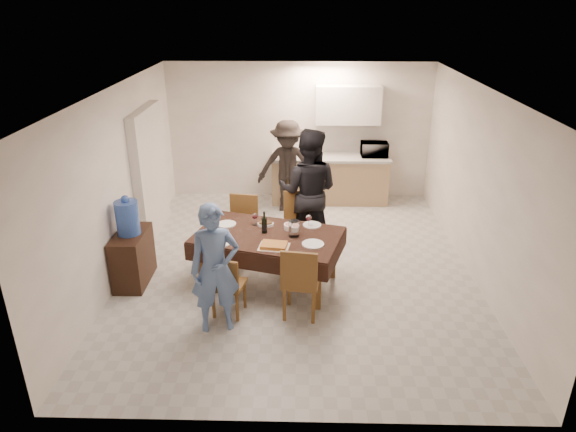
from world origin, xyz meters
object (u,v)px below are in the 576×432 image
water_jug (127,218)px  microwave (374,149)px  console (133,258)px  wine_bottle (264,222)px  dining_table (268,236)px  savoury_tart (274,245)px  person_kitchen (288,166)px  water_pitcher (294,229)px  person_far (308,192)px  person_near (215,269)px

water_jug → microwave: bearing=40.3°
console → wine_bottle: (1.83, 0.06, 0.53)m
dining_table → savoury_tart: bearing=-59.1°
water_jug → person_kitchen: (2.08, 2.68, -0.13)m
dining_table → water_pitcher: size_ratio=9.80×
wine_bottle → person_far: 1.17m
console → wine_bottle: size_ratio=2.62×
dining_table → console: 1.91m
console → water_jug: bearing=90.0°
savoury_tart → microwave: (1.72, 3.51, 0.27)m
dining_table → savoury_tart: (0.10, -0.38, 0.06)m
console → microwave: 4.90m
water_jug → person_far: size_ratio=0.24×
wine_bottle → water_pitcher: (0.40, -0.10, -0.04)m
dining_table → person_far: (0.55, 1.05, 0.26)m
microwave → person_far: 2.43m
person_far → water_jug: bearing=34.1°
console → person_far: person_far is taller
wine_bottle → person_kitchen: (0.25, 2.63, -0.06)m
water_jug → person_far: bearing=23.5°
console → microwave: size_ratio=1.62×
water_jug → savoury_tart: (1.98, -0.37, -0.20)m
person_near → wine_bottle: bearing=51.7°
dining_table → water_jug: 1.90m
water_pitcher → microwave: (1.47, 3.18, 0.19)m
water_pitcher → microwave: microwave is taller
wine_bottle → person_far: size_ratio=0.16×
wine_bottle → savoury_tart: size_ratio=0.80×
person_kitchen → microwave: bearing=15.5°
water_jug → dining_table: bearing=0.2°
microwave → person_kitchen: (-1.62, -0.45, -0.20)m
dining_table → console: (-1.88, -0.01, -0.34)m
console → savoury_tart: size_ratio=2.10×
dining_table → microwave: bearing=75.9°
dining_table → person_kitchen: bearing=101.9°
water_pitcher → person_near: bearing=-132.0°
wine_bottle → person_kitchen: size_ratio=0.18×
savoury_tart → person_near: 0.93m
person_near → person_far: bearing=48.5°
water_jug → person_kitchen: bearing=52.2°
microwave → person_far: (-1.27, -2.08, -0.07)m
water_pitcher → person_kitchen: (-0.15, 2.73, -0.01)m
person_kitchen → person_near: bearing=-101.4°
person_far → person_kitchen: 1.67m
water_jug → console: bearing=-90.0°
person_near → person_far: 2.38m
water_jug → savoury_tart: water_jug is taller
dining_table → water_jug: (-1.88, -0.01, 0.26)m
dining_table → microwave: 3.63m
water_pitcher → person_kitchen: 2.73m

